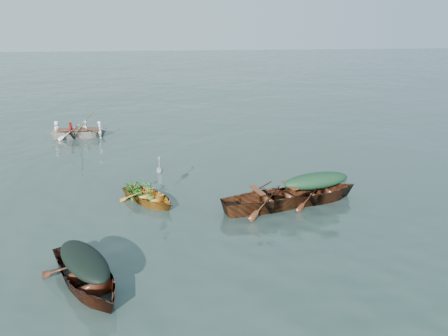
# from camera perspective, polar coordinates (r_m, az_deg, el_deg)

# --- Properties ---
(ground) EXTENTS (140.00, 140.00, 0.00)m
(ground) POSITION_cam_1_polar(r_m,az_deg,el_deg) (13.74, -1.61, -6.30)
(ground) COLOR #2F423B
(ground) RESTS_ON ground
(yellow_dinghy) EXTENTS (2.90, 3.09, 0.79)m
(yellow_dinghy) POSITION_cam_1_polar(r_m,az_deg,el_deg) (14.90, -9.76, -4.47)
(yellow_dinghy) COLOR #BA6E24
(yellow_dinghy) RESTS_ON ground
(dark_covered_boat) EXTENTS (3.33, 4.17, 1.01)m
(dark_covered_boat) POSITION_cam_1_polar(r_m,az_deg,el_deg) (10.93, -17.42, -14.56)
(dark_covered_boat) COLOR #572A14
(dark_covered_boat) RESTS_ON ground
(green_tarp_boat) EXTENTS (4.56, 2.38, 1.02)m
(green_tarp_boat) POSITION_cam_1_polar(r_m,az_deg,el_deg) (15.11, 11.76, -4.27)
(green_tarp_boat) COLOR #441D0F
(green_tarp_boat) RESTS_ON ground
(open_wooden_boat) EXTENTS (5.04, 2.69, 1.15)m
(open_wooden_boat) POSITION_cam_1_polar(r_m,az_deg,el_deg) (14.38, 6.39, -5.21)
(open_wooden_boat) COLOR #503014
(open_wooden_boat) RESTS_ON ground
(rowed_boat) EXTENTS (3.91, 1.19, 0.91)m
(rowed_boat) POSITION_cam_1_polar(r_m,az_deg,el_deg) (23.71, -18.33, 3.78)
(rowed_boat) COLOR beige
(rowed_boat) RESTS_ON ground
(dark_tarp_cover) EXTENTS (1.83, 2.29, 0.40)m
(dark_tarp_cover) POSITION_cam_1_polar(r_m,az_deg,el_deg) (10.57, -17.80, -11.36)
(dark_tarp_cover) COLOR black
(dark_tarp_cover) RESTS_ON dark_covered_boat
(green_tarp_cover) EXTENTS (2.51, 1.31, 0.52)m
(green_tarp_cover) POSITION_cam_1_polar(r_m,az_deg,el_deg) (14.83, 11.96, -1.54)
(green_tarp_cover) COLOR #17391F
(green_tarp_cover) RESTS_ON green_tarp_boat
(thwart_benches) EXTENTS (2.56, 1.49, 0.04)m
(thwart_benches) POSITION_cam_1_polar(r_m,az_deg,el_deg) (14.15, 6.47, -3.01)
(thwart_benches) COLOR #562714
(thwart_benches) RESTS_ON open_wooden_boat
(heron) EXTENTS (0.47, 0.49, 0.92)m
(heron) POSITION_cam_1_polar(r_m,az_deg,el_deg) (14.93, -8.38, -0.82)
(heron) COLOR gray
(heron) RESTS_ON yellow_dinghy
(dinghy_weeds) EXTENTS (1.12, 1.14, 0.60)m
(dinghy_weeds) POSITION_cam_1_polar(r_m,az_deg,el_deg) (15.08, -11.09, -1.43)
(dinghy_weeds) COLOR #2D6C1C
(dinghy_weeds) RESTS_ON yellow_dinghy
(rowers) EXTENTS (2.74, 1.07, 0.76)m
(rowers) POSITION_cam_1_polar(r_m,az_deg,el_deg) (23.51, -18.55, 5.74)
(rowers) COLOR white
(rowers) RESTS_ON rowed_boat
(oars) EXTENTS (0.61, 2.60, 0.06)m
(oars) POSITION_cam_1_polar(r_m,az_deg,el_deg) (23.59, -18.46, 4.91)
(oars) COLOR brown
(oars) RESTS_ON rowed_boat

